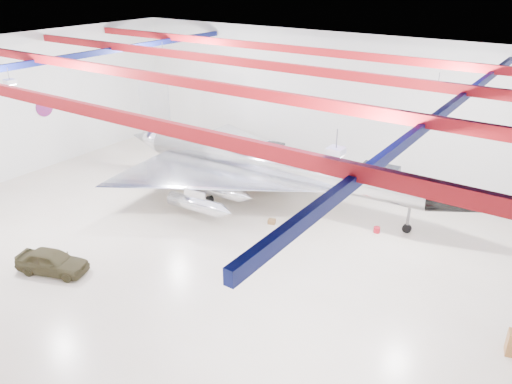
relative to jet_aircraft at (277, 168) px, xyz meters
The scene contains 14 objects.
floor 7.12m from the jet_aircraft, 87.62° to the right, with size 40.00×40.00×0.00m, color beige.
wall_back 8.87m from the jet_aircraft, 88.11° to the left, with size 40.00×40.00×0.00m, color silver.
wall_left 21.01m from the jet_aircraft, 161.42° to the right, with size 30.00×30.00×0.00m, color silver.
ceiling 10.71m from the jet_aircraft, 87.62° to the right, with size 40.00×40.00×0.00m, color #0A0F38.
ceiling_structure 10.19m from the jet_aircraft, 87.62° to the right, with size 39.50×29.50×1.08m.
wall_roundel 20.34m from the jet_aircraft, 166.75° to the right, with size 1.50×1.50×0.10m, color #B21414.
jet_aircraft is the anchor object (origin of this frame).
jeep 15.81m from the jet_aircraft, 109.84° to the right, with size 1.62×4.03×1.37m, color #38321C.
crate_ply 7.36m from the jet_aircraft, 162.12° to the right, with size 0.52×0.41×0.36m, color olive.
toolbox_red 3.61m from the jet_aircraft, 159.76° to the left, with size 0.50×0.40×0.35m, color #AA111F.
crate_small 7.99m from the jet_aircraft, 165.56° to the left, with size 0.39×0.31×0.27m, color #59595B.
tool_chest 8.11m from the jet_aircraft, ahead, with size 0.42×0.42×0.38m, color #AA111F.
oil_barrel 4.22m from the jet_aircraft, 62.96° to the right, with size 0.47×0.38×0.33m, color olive.
spares_box 4.09m from the jet_aircraft, 26.61° to the left, with size 0.35×0.35×0.32m, color #59595B.
Camera 1 is at (17.00, -21.04, 15.58)m, focal length 35.00 mm.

